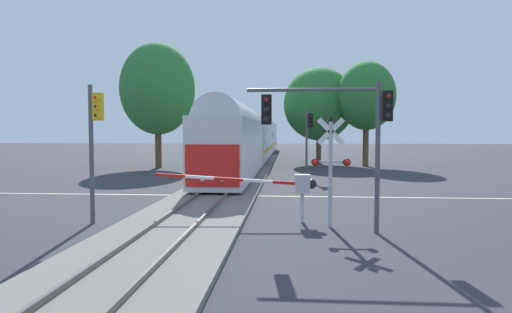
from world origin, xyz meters
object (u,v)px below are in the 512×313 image
object	(u,v)px
traffic_signal_near_right	(339,120)
oak_behind_train	(158,89)
oak_far_right	(366,96)
crossing_signal_mast	(331,159)
commuter_train	(256,138)
traffic_signal_median	(94,131)
crossing_gate_near	(283,184)
traffic_signal_far_side	(309,132)
elm_centre_background	(319,104)

from	to	relation	value
traffic_signal_near_right	oak_behind_train	distance (m)	29.90
traffic_signal_near_right	oak_far_right	bearing A→B (deg)	78.54
crossing_signal_mast	traffic_signal_near_right	xyz separation A→B (m)	(0.18, -0.82, 1.36)
commuter_train	oak_far_right	size ratio (longest dim) A/B	6.12
traffic_signal_median	traffic_signal_near_right	bearing A→B (deg)	-5.16
oak_far_right	crossing_signal_mast	bearing A→B (deg)	-102.13
oak_behind_train	commuter_train	bearing A→B (deg)	51.02
commuter_train	traffic_signal_near_right	world-z (taller)	commuter_train
commuter_train	crossing_signal_mast	bearing A→B (deg)	-81.59
traffic_signal_near_right	oak_behind_train	world-z (taller)	oak_behind_train
crossing_gate_near	traffic_signal_near_right	distance (m)	3.39
crossing_gate_near	crossing_signal_mast	size ratio (longest dim) A/B	1.54
oak_far_right	oak_behind_train	size ratio (longest dim) A/B	0.88
traffic_signal_near_right	commuter_train	bearing A→B (deg)	98.50
crossing_signal_mast	traffic_signal_median	world-z (taller)	traffic_signal_median
traffic_signal_median	commuter_train	bearing A→B (deg)	84.85
traffic_signal_median	crossing_gate_near	bearing A→B (deg)	6.66
traffic_signal_far_side	oak_behind_train	bearing A→B (deg)	146.70
oak_far_right	oak_behind_train	xyz separation A→B (m)	(-20.01, -3.36, 0.52)
crossing_signal_mast	oak_behind_train	distance (m)	29.30
traffic_signal_far_side	commuter_train	bearing A→B (deg)	105.00
crossing_signal_mast	oak_behind_train	world-z (taller)	oak_behind_train
traffic_signal_near_right	traffic_signal_far_side	bearing A→B (deg)	90.76
traffic_signal_median	oak_far_right	world-z (taller)	oak_far_right
traffic_signal_far_side	elm_centre_background	xyz separation A→B (m)	(1.77, 15.29, 3.00)
crossing_signal_mast	traffic_signal_median	bearing A→B (deg)	-179.76
traffic_signal_far_side	elm_centre_background	size ratio (longest dim) A/B	0.49
crossing_gate_near	oak_behind_train	distance (m)	28.06
traffic_signal_far_side	oak_far_right	world-z (taller)	oak_far_right
traffic_signal_median	oak_far_right	size ratio (longest dim) A/B	0.49
traffic_signal_median	oak_behind_train	world-z (taller)	oak_behind_train
traffic_signal_near_right	traffic_signal_far_side	xyz separation A→B (m)	(-0.23, 17.08, -0.42)
traffic_signal_near_right	elm_centre_background	bearing A→B (deg)	87.27
traffic_signal_far_side	crossing_gate_near	bearing A→B (deg)	-96.01
traffic_signal_near_right	crossing_signal_mast	bearing A→B (deg)	102.53
commuter_train	traffic_signal_median	size ratio (longest dim) A/B	12.45
crossing_signal_mast	oak_far_right	size ratio (longest dim) A/B	0.38
traffic_signal_far_side	crossing_signal_mast	bearing A→B (deg)	-89.85
crossing_gate_near	traffic_signal_median	xyz separation A→B (m)	(-6.87, -0.80, 1.99)
commuter_train	crossing_signal_mast	xyz separation A→B (m)	(5.30, -35.88, -0.30)
crossing_gate_near	traffic_signal_near_right	xyz separation A→B (m)	(1.86, -1.59, 2.35)
elm_centre_background	traffic_signal_near_right	bearing A→B (deg)	-92.73
commuter_train	traffic_signal_far_side	world-z (taller)	commuter_train
crossing_signal_mast	traffic_signal_far_side	size ratio (longest dim) A/B	0.79
elm_centre_background	traffic_signal_far_side	bearing A→B (deg)	-96.60
traffic_signal_median	oak_behind_train	distance (m)	26.22
commuter_train	elm_centre_background	world-z (taller)	elm_centre_background
crossing_gate_near	commuter_train	bearing A→B (deg)	95.90
crossing_signal_mast	oak_behind_train	bearing A→B (deg)	118.68
crossing_signal_mast	traffic_signal_near_right	bearing A→B (deg)	-77.47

